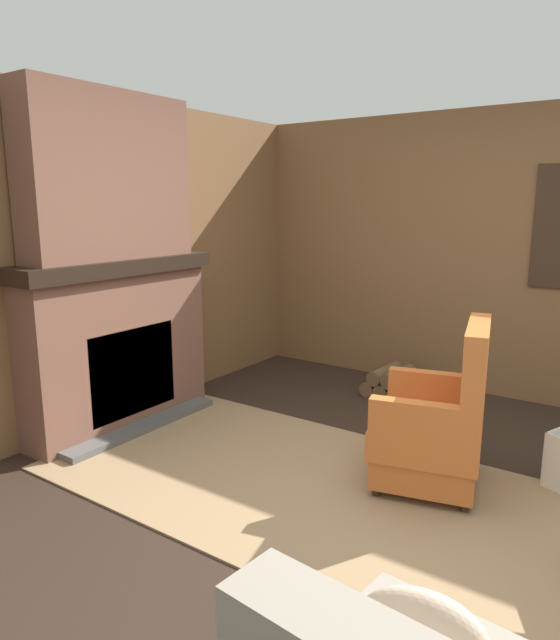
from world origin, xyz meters
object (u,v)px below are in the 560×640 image
object	(u,v)px
firewood_stack	(391,382)
storage_case	(132,248)
armchair	(437,427)
oil_lamp_vase	(34,252)

from	to	relation	value
firewood_stack	storage_case	bearing A→B (deg)	-132.14
armchair	firewood_stack	distance (m)	1.68
armchair	firewood_stack	xyz separation A→B (m)	(-0.90, 1.40, -0.26)
firewood_stack	storage_case	size ratio (longest dim) A/B	2.28
firewood_stack	oil_lamp_vase	size ratio (longest dim) A/B	1.85
oil_lamp_vase	armchair	bearing A→B (deg)	23.72
firewood_stack	oil_lamp_vase	xyz separation A→B (m)	(-1.47, -2.44, 1.27)
armchair	oil_lamp_vase	distance (m)	2.78
armchair	storage_case	bearing A→B (deg)	-8.18
armchair	firewood_stack	size ratio (longest dim) A/B	2.16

